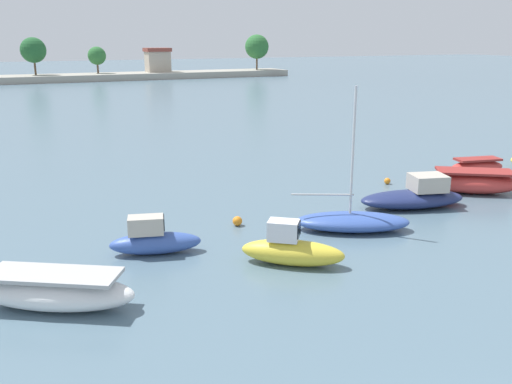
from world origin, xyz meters
TOP-DOWN VIEW (x-y plane):
  - moored_boat_2 at (-6.96, 11.55)m, footprint 5.03×3.93m
  - moored_boat_3 at (-3.18, 14.50)m, footprint 3.54×1.90m
  - moored_boat_4 at (0.97, 11.44)m, footprint 3.63×3.14m
  - moored_boat_5 at (5.01, 13.54)m, footprint 5.08×3.76m
  - moored_boat_6 at (9.57, 15.01)m, footprint 5.41×3.21m
  - moored_boat_7 at (14.02, 15.69)m, footprint 4.94×4.10m
  - moored_boat_8 at (17.29, 18.60)m, footprint 3.49×1.87m
  - mooring_buoy_1 at (0.86, 16.08)m, footprint 0.42×0.42m
  - mooring_buoy_3 at (11.08, 18.99)m, footprint 0.35×0.35m
  - distant_shoreline at (-0.75, 103.73)m, footprint 95.83×8.06m

SIDE VIEW (x-z plane):
  - mooring_buoy_3 at x=11.08m, z-range 0.00..0.35m
  - mooring_buoy_1 at x=0.86m, z-range 0.00..0.42m
  - moored_boat_5 at x=5.01m, z-range -2.59..3.38m
  - moored_boat_8 at x=17.29m, z-range -0.02..0.95m
  - moored_boat_6 at x=9.57m, z-range -0.25..1.31m
  - moored_boat_3 at x=-3.18m, z-range -0.19..1.27m
  - moored_boat_2 at x=-6.96m, z-range -0.02..1.10m
  - moored_boat_4 at x=0.97m, z-range -0.25..1.36m
  - moored_boat_7 at x=14.02m, z-range -0.02..1.18m
  - distant_shoreline at x=-0.75m, z-range -2.03..6.40m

